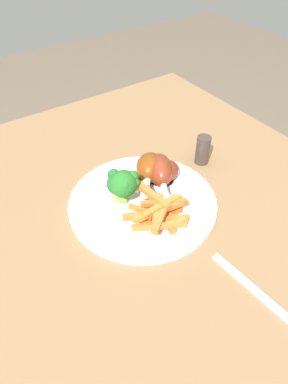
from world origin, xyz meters
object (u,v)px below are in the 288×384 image
(dining_table, at_px, (152,256))
(broccoli_floret_middle, at_px, (118,185))
(chicken_drumstick_near, at_px, (161,171))
(dinner_plate, at_px, (144,202))
(carrot_fries_pile, at_px, (158,210))
(chicken_drumstick_far, at_px, (150,168))
(broccoli_floret_front, at_px, (125,184))
(pepper_shaker, at_px, (203,150))
(chicken_drumstick_extra, at_px, (161,173))
(fork, at_px, (262,297))

(dining_table, relative_size, broccoli_floret_middle, 15.55)
(broccoli_floret_middle, height_order, chicken_drumstick_near, broccoli_floret_middle)
(dining_table, bearing_deg, dinner_plate, -5.35)
(carrot_fries_pile, distance_m, chicken_drumstick_far, 0.11)
(dining_table, xyz_separation_m, chicken_drumstick_near, (0.06, -0.06, 0.16))
(carrot_fries_pile, bearing_deg, dinner_plate, -7.89)
(chicken_drumstick_near, bearing_deg, broccoli_floret_front, 97.60)
(carrot_fries_pile, height_order, chicken_drumstick_far, chicken_drumstick_far)
(broccoli_floret_front, relative_size, chicken_drumstick_far, 0.62)
(dining_table, distance_m, broccoli_floret_middle, 0.18)
(chicken_drumstick_near, height_order, pepper_shaker, same)
(chicken_drumstick_extra, bearing_deg, carrot_fries_pile, 139.89)
(chicken_drumstick_near, relative_size, fork, 0.66)
(broccoli_floret_front, relative_size, broccoli_floret_middle, 1.14)
(broccoli_floret_front, bearing_deg, dinner_plate, -116.19)
(fork, height_order, pepper_shaker, pepper_shaker)
(fork, bearing_deg, carrot_fries_pile, 7.12)
(dining_table, relative_size, dinner_plate, 3.43)
(dinner_plate, xyz_separation_m, carrot_fries_pile, (-0.05, 0.01, 0.03))
(dining_table, relative_size, broccoli_floret_front, 13.65)
(dining_table, bearing_deg, fork, -170.98)
(chicken_drumstick_near, distance_m, chicken_drumstick_extra, 0.01)
(dinner_plate, bearing_deg, chicken_drumstick_extra, -66.21)
(carrot_fries_pile, height_order, fork, carrot_fries_pile)
(dining_table, xyz_separation_m, chicken_drumstick_extra, (0.06, -0.06, 0.15))
(chicken_drumstick_extra, distance_m, pepper_shaker, 0.12)
(dining_table, bearing_deg, chicken_drumstick_extra, -46.10)
(pepper_shaker, bearing_deg, broccoli_floret_front, 96.62)
(broccoli_floret_front, bearing_deg, dining_table, -151.12)
(carrot_fries_pile, bearing_deg, chicken_drumstick_extra, -40.11)
(dining_table, bearing_deg, chicken_drumstick_near, -45.13)
(carrot_fries_pile, relative_size, chicken_drumstick_far, 1.22)
(chicken_drumstick_far, distance_m, fork, 0.31)
(chicken_drumstick_extra, xyz_separation_m, fork, (-0.29, 0.03, -0.03))
(dining_table, xyz_separation_m, fork, (-0.23, -0.04, 0.12))
(carrot_fries_pile, relative_size, fork, 0.72)
(dinner_plate, xyz_separation_m, fork, (-0.26, -0.03, -0.00))
(carrot_fries_pile, xyz_separation_m, fork, (-0.21, -0.04, -0.03))
(chicken_drumstick_far, height_order, fork, chicken_drumstick_far)
(chicken_drumstick_extra, bearing_deg, dining_table, 133.90)
(broccoli_floret_front, relative_size, chicken_drumstick_near, 0.55)
(fork, bearing_deg, chicken_drumstick_far, -6.13)
(pepper_shaker, bearing_deg, carrot_fries_pile, 116.33)
(dinner_plate, xyz_separation_m, chicken_drumstick_far, (0.05, -0.05, 0.03))
(carrot_fries_pile, bearing_deg, pepper_shaker, -63.67)
(carrot_fries_pile, xyz_separation_m, chicken_drumstick_far, (0.10, -0.05, 0.00))
(dinner_plate, distance_m, chicken_drumstick_extra, 0.07)
(chicken_drumstick_near, height_order, fork, chicken_drumstick_near)
(broccoli_floret_middle, height_order, chicken_drumstick_extra, broccoli_floret_middle)
(dining_table, relative_size, pepper_shaker, 14.92)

